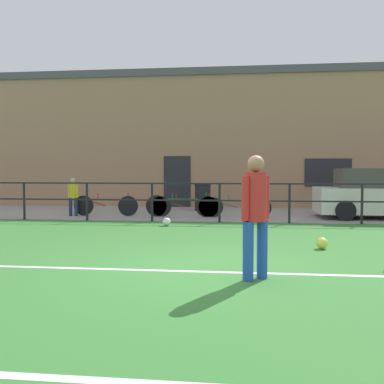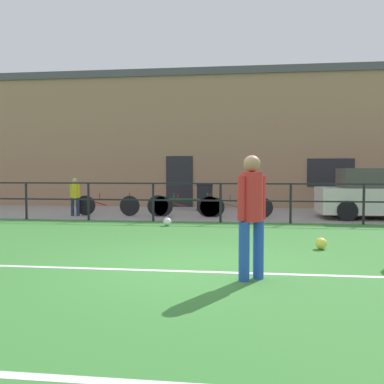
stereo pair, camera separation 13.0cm
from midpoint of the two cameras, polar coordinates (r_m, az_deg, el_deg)
ground at (r=6.88m, az=1.07°, el=-9.99°), size 60.00×44.00×0.04m
field_line_touchline at (r=6.60m, az=0.80°, el=-10.34°), size 36.00×0.11×0.00m
field_line_hash at (r=3.38m, az=-6.51°, el=-23.54°), size 36.00×0.11×0.00m
pavement_strip at (r=15.26m, az=4.58°, el=-2.82°), size 48.00×5.00×0.02m
perimeter_fence at (r=12.71m, az=4.04°, el=-0.61°), size 36.07×0.07×1.15m
clubhouse_facade at (r=18.93m, az=5.16°, el=6.83°), size 28.00×2.56×5.66m
player_winger at (r=6.04m, az=8.40°, el=-2.27°), size 0.39×0.34×1.71m
soccer_ball_match at (r=11.92m, az=-2.94°, el=-3.91°), size 0.22×0.22×0.22m
soccer_ball_spare at (r=8.77m, az=16.92°, el=-6.45°), size 0.22×0.22×0.22m
spectator_child at (r=14.79m, az=-14.79°, el=-0.29°), size 0.34×0.22×1.25m
bicycle_parked_0 at (r=13.92m, az=6.35°, el=-1.96°), size 2.16×0.04×0.73m
bicycle_parked_1 at (r=14.06m, az=-1.00°, el=-1.79°), size 2.31×0.04×0.78m
bicycle_parked_2 at (r=14.64m, az=-10.74°, el=-1.71°), size 2.16×0.04×0.75m
bicycle_parked_3 at (r=14.04m, az=-0.50°, el=-1.85°), size 2.20×0.04×0.75m
trash_bin_0 at (r=16.24m, az=1.91°, el=-0.64°), size 0.57×0.49×1.01m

